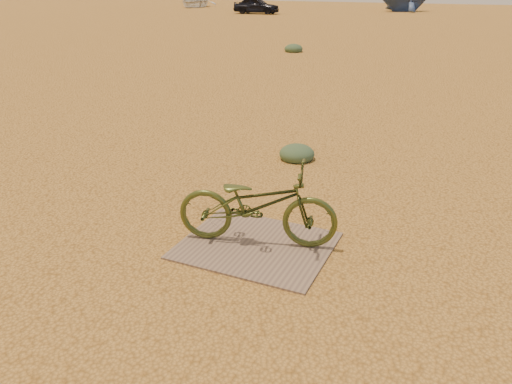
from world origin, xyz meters
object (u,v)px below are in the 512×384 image
at_px(car, 257,6).
at_px(boat_near_left, 194,2).
at_px(plywood_board, 256,245).
at_px(bicycle, 257,204).

relative_size(car, boat_near_left, 0.74).
height_order(plywood_board, car, car).
xyz_separation_m(bicycle, boat_near_left, (-25.73, 41.66, 0.05)).
bearing_deg(boat_near_left, plywood_board, -70.20).
relative_size(bicycle, car, 0.46).
distance_m(plywood_board, boat_near_left, 49.03).
distance_m(bicycle, car, 38.25).
distance_m(car, boat_near_left, 12.05).
bearing_deg(bicycle, boat_near_left, 16.90).
bearing_deg(car, boat_near_left, 51.81).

